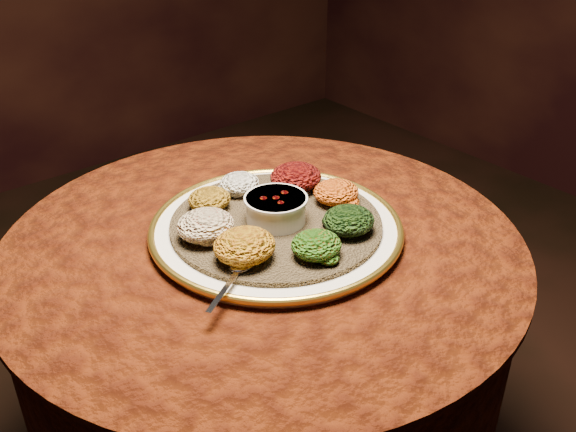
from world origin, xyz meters
TOP-DOWN VIEW (x-y plane):
  - table at (0.00, 0.00)m, footprint 0.96×0.96m
  - platter at (0.03, -0.00)m, footprint 0.47×0.47m
  - injera at (0.03, -0.00)m, footprint 0.50×0.50m
  - stew_bowl at (0.03, -0.00)m, footprint 0.12×0.12m
  - spoon at (-0.12, -0.10)m, footprint 0.13×0.09m
  - portion_ayib at (0.04, 0.13)m, footprint 0.08×0.08m
  - portion_kitfo at (0.14, 0.07)m, footprint 0.10×0.10m
  - portion_tikil at (0.16, -0.02)m, footprint 0.09×0.08m
  - portion_gomen at (0.11, -0.11)m, footprint 0.09×0.09m
  - portion_mixveg at (0.01, -0.14)m, footprint 0.09×0.08m
  - portion_kik at (-0.09, -0.07)m, footprint 0.11×0.10m
  - portion_timatim at (-0.10, 0.03)m, footprint 0.10×0.10m
  - portion_shiro at (-0.04, 0.11)m, footprint 0.08×0.08m

SIDE VIEW (x-z plane):
  - table at x=0.00m, z-range 0.19..0.92m
  - platter at x=0.03m, z-range 0.73..0.76m
  - injera at x=0.03m, z-range 0.75..0.76m
  - spoon at x=-0.12m, z-range 0.76..0.77m
  - portion_ayib at x=0.04m, z-range 0.76..0.80m
  - portion_shiro at x=-0.04m, z-range 0.76..0.80m
  - portion_mixveg at x=0.01m, z-range 0.76..0.80m
  - portion_tikil at x=0.16m, z-range 0.76..0.80m
  - portion_gomen at x=0.11m, z-range 0.76..0.81m
  - portion_timatim at x=-0.10m, z-range 0.76..0.81m
  - portion_kitfo at x=0.14m, z-range 0.76..0.81m
  - portion_kik at x=-0.09m, z-range 0.76..0.81m
  - stew_bowl at x=0.03m, z-range 0.77..0.81m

